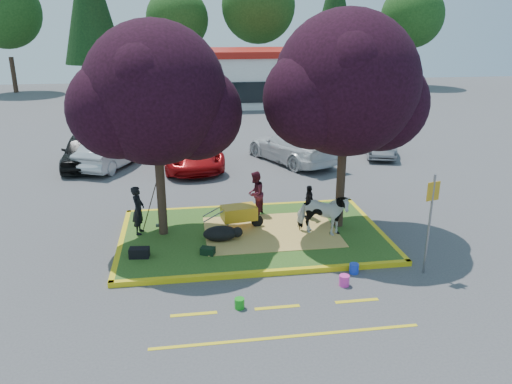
{
  "coord_description": "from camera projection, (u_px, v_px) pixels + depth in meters",
  "views": [
    {
      "loc": [
        -2.07,
        -14.48,
        6.51
      ],
      "look_at": [
        0.19,
        0.5,
        1.35
      ],
      "focal_mm": 35.0,
      "sensor_mm": 36.0,
      "label": 1
    }
  ],
  "objects": [
    {
      "name": "fire_lane_stripe_a",
      "position": [
        194.0,
        314.0,
        11.73
      ],
      "size": [
        1.1,
        0.12,
        0.01
      ],
      "primitive_type": "cube",
      "color": "yellow",
      "rests_on": "ground"
    },
    {
      "name": "wheelbarrow",
      "position": [
        239.0,
        213.0,
        16.13
      ],
      "size": [
        1.98,
        0.82,
        0.74
      ],
      "rotation": [
        0.0,
        0.0,
        0.15
      ],
      "color": "black",
      "rests_on": "median_island"
    },
    {
      "name": "straw_bedding",
      "position": [
        271.0,
        232.0,
        15.98
      ],
      "size": [
        4.2,
        3.0,
        0.01
      ],
      "primitive_type": "cube",
      "color": "#DFB95C",
      "rests_on": "median_island"
    },
    {
      "name": "handler",
      "position": [
        138.0,
        210.0,
        15.64
      ],
      "size": [
        0.46,
        0.62,
        1.56
      ],
      "primitive_type": "imported",
      "rotation": [
        0.0,
        0.0,
        1.41
      ],
      "color": "black",
      "rests_on": "median_island"
    },
    {
      "name": "median_island",
      "position": [
        252.0,
        235.0,
        15.92
      ],
      "size": [
        8.0,
        5.0,
        0.15
      ],
      "primitive_type": "cube",
      "color": "#284C17",
      "rests_on": "ground"
    },
    {
      "name": "treeline",
      "position": [
        210.0,
        9.0,
        48.82
      ],
      "size": [
        46.58,
        7.8,
        14.63
      ],
      "color": "black",
      "rests_on": "ground"
    },
    {
      "name": "fire_lane_stripe_c",
      "position": [
        357.0,
        301.0,
        12.29
      ],
      "size": [
        1.1,
        0.12,
        0.01
      ],
      "primitive_type": "cube",
      "color": "yellow",
      "rests_on": "ground"
    },
    {
      "name": "fire_lane_stripe_b",
      "position": [
        277.0,
        307.0,
        12.01
      ],
      "size": [
        1.1,
        0.12,
        0.01
      ],
      "primitive_type": "cube",
      "color": "yellow",
      "rests_on": "ground"
    },
    {
      "name": "ground",
      "position": [
        252.0,
        237.0,
        15.94
      ],
      "size": [
        90.0,
        90.0,
        0.0
      ],
      "primitive_type": "plane",
      "color": "#424244",
      "rests_on": "ground"
    },
    {
      "name": "gear_bag_dark",
      "position": [
        139.0,
        253.0,
        14.2
      ],
      "size": [
        0.59,
        0.36,
        0.28
      ],
      "primitive_type": "cube",
      "rotation": [
        0.0,
        0.0,
        -0.11
      ],
      "color": "black",
      "rests_on": "median_island"
    },
    {
      "name": "bucket_pink",
      "position": [
        344.0,
        280.0,
        12.97
      ],
      "size": [
        0.33,
        0.33,
        0.29
      ],
      "primitive_type": "cylinder",
      "rotation": [
        0.0,
        0.0,
        0.28
      ],
      "color": "#EC34AC",
      "rests_on": "ground"
    },
    {
      "name": "bucket_blue",
      "position": [
        354.0,
        269.0,
        13.62
      ],
      "size": [
        0.29,
        0.29,
        0.28
      ],
      "primitive_type": "cylinder",
      "rotation": [
        0.0,
        0.0,
        -0.14
      ],
      "color": "blue",
      "rests_on": "ground"
    },
    {
      "name": "curb_near",
      "position": [
        266.0,
        273.0,
        13.5
      ],
      "size": [
        8.3,
        0.16,
        0.15
      ],
      "primitive_type": "cube",
      "color": "yellow",
      "rests_on": "ground"
    },
    {
      "name": "calf",
      "position": [
        221.0,
        233.0,
        15.27
      ],
      "size": [
        1.08,
        0.63,
        0.46
      ],
      "primitive_type": "ellipsoid",
      "rotation": [
        0.0,
        0.0,
        -0.02
      ],
      "color": "black",
      "rests_on": "median_island"
    },
    {
      "name": "retail_building",
      "position": [
        228.0,
        76.0,
        41.69
      ],
      "size": [
        20.4,
        8.4,
        4.4
      ],
      "color": "silver",
      "rests_on": "ground"
    },
    {
      "name": "car_red",
      "position": [
        189.0,
        150.0,
        23.61
      ],
      "size": [
        3.34,
        5.95,
        1.57
      ],
      "primitive_type": "imported",
      "rotation": [
        0.0,
        0.0,
        0.13
      ],
      "color": "#A80E10",
      "rests_on": "ground"
    },
    {
      "name": "gear_bag_green",
      "position": [
        208.0,
        251.0,
        14.39
      ],
      "size": [
        0.47,
        0.39,
        0.21
      ],
      "primitive_type": "cube",
      "rotation": [
        0.0,
        0.0,
        -0.4
      ],
      "color": "black",
      "rests_on": "median_island"
    },
    {
      "name": "car_black",
      "position": [
        84.0,
        151.0,
        23.56
      ],
      "size": [
        1.99,
        4.53,
        1.52
      ],
      "primitive_type": "imported",
      "rotation": [
        0.0,
        0.0,
        0.04
      ],
      "color": "black",
      "rests_on": "ground"
    },
    {
      "name": "visitor_b",
      "position": [
        309.0,
        202.0,
        16.89
      ],
      "size": [
        0.31,
        0.7,
        1.18
      ],
      "primitive_type": "imported",
      "rotation": [
        0.0,
        0.0,
        -1.53
      ],
      "color": "black",
      "rests_on": "median_island"
    },
    {
      "name": "visitor_a",
      "position": [
        255.0,
        193.0,
        17.18
      ],
      "size": [
        0.87,
        0.94,
        1.55
      ],
      "primitive_type": "imported",
      "rotation": [
        0.0,
        0.0,
        -2.07
      ],
      "color": "#4B1524",
      "rests_on": "median_island"
    },
    {
      "name": "tree_purple_right",
      "position": [
        347.0,
        91.0,
        15.05
      ],
      "size": [
        5.3,
        4.4,
        6.82
      ],
      "color": "black",
      "rests_on": "median_island"
    },
    {
      "name": "curb_right",
      "position": [
        374.0,
        228.0,
        16.49
      ],
      "size": [
        0.16,
        5.3,
        0.15
      ],
      "primitive_type": "cube",
      "color": "yellow",
      "rests_on": "ground"
    },
    {
      "name": "fire_lane_long",
      "position": [
        288.0,
        337.0,
        10.89
      ],
      "size": [
        6.0,
        0.1,
        0.01
      ],
      "primitive_type": "cube",
      "color": "yellow",
      "rests_on": "ground"
    },
    {
      "name": "curb_far",
      "position": [
        242.0,
        207.0,
        18.33
      ],
      "size": [
        8.3,
        0.16,
        0.15
      ],
      "primitive_type": "cube",
      "color": "yellow",
      "rests_on": "ground"
    },
    {
      "name": "cow",
      "position": [
        322.0,
        214.0,
        15.53
      ],
      "size": [
        1.81,
        1.36,
        1.39
      ],
      "primitive_type": "imported",
      "rotation": [
        0.0,
        0.0,
        1.15
      ],
      "color": "silver",
      "rests_on": "median_island"
    },
    {
      "name": "bucket_green",
      "position": [
        240.0,
        303.0,
        11.94
      ],
      "size": [
        0.24,
        0.24,
        0.26
      ],
      "primitive_type": "cylinder",
      "rotation": [
        0.0,
        0.0,
        -0.02
      ],
      "color": "#17991B",
      "rests_on": "ground"
    },
    {
      "name": "car_grey",
      "position": [
        379.0,
        143.0,
        25.65
      ],
      "size": [
        2.36,
        4.09,
        1.27
      ],
      "primitive_type": "imported",
      "rotation": [
        0.0,
        0.0,
        -0.28
      ],
      "color": "slate",
      "rests_on": "ground"
    },
    {
      "name": "car_silver",
      "position": [
        112.0,
        152.0,
        23.48
      ],
      "size": [
        3.19,
        4.65,
        1.45
      ],
      "primitive_type": "imported",
      "rotation": [
        0.0,
        0.0,
        2.73
      ],
      "color": "#AEB2B6",
      "rests_on": "ground"
    },
    {
      "name": "car_white",
      "position": [
        291.0,
        146.0,
        24.32
      ],
      "size": [
        4.2,
        5.78,
        1.55
      ],
      "primitive_type": "imported",
      "rotation": [
        0.0,
        0.0,
        3.57
      ],
      "color": "silver",
      "rests_on": "ground"
    },
    {
      "name": "curb_left",
      "position": [
        121.0,
        243.0,
        15.34
      ],
      "size": [
        0.16,
        5.3,
        0.15
      ],
      "primitive_type": "cube",
      "color": "yellow",
      "rests_on": "ground"
    },
    {
      "name": "sign_post",
      "position": [
        431.0,
        213.0,
        13.1
      ],
      "size": [
        0.39,
        0.13,
        2.82
      ],
      "rotation": [
        0.0,
        0.0,
        0.27
      ],
      "color": "slate",
      "rests_on": "ground"
    },
    {
      "name": "tree_purple_left",
      "position": [
        156.0,
        100.0,
        14.5
      ],
      "size": [
        5.06,
        4.2,
        6.51
      ],
      "color": "black",
      "rests_on": "median_island"
    }
  ]
}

